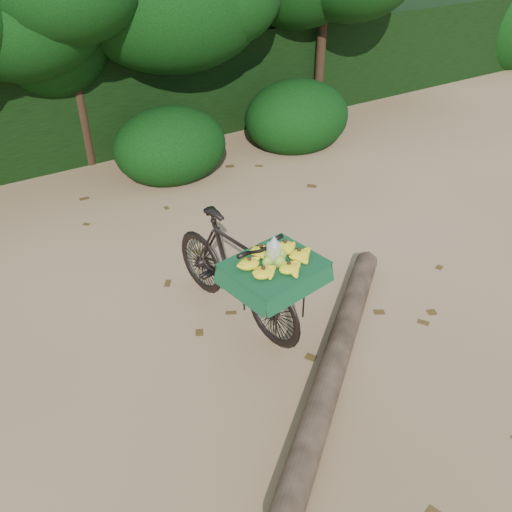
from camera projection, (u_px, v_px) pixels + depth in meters
ground at (222, 372)px, 5.26m from camera, size 80.00×80.00×0.00m
vendor_bicycle at (236, 270)px, 5.62m from camera, size 1.00×2.03×1.20m
fallen_log at (335, 359)px, 5.22m from camera, size 2.96×2.41×0.26m
hedge_backdrop at (37, 104)px, 9.17m from camera, size 26.00×1.80×1.80m
bush_clumps at (111, 163)px, 8.24m from camera, size 8.80×1.70×0.90m
leaf_litter at (192, 333)px, 5.71m from camera, size 7.00×7.30×0.01m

